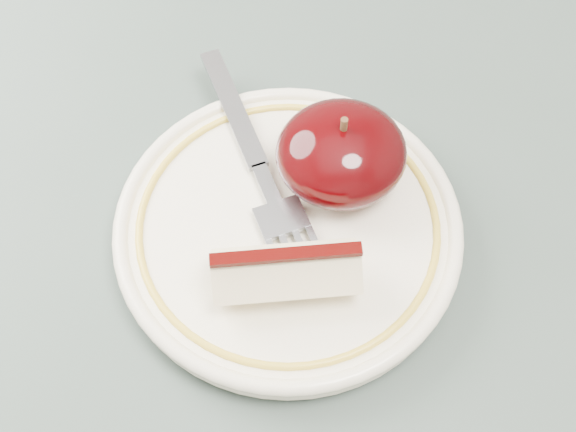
{
  "coord_description": "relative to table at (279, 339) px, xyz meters",
  "views": [
    {
      "loc": [
        -0.02,
        -0.2,
        1.15
      ],
      "look_at": [
        0.01,
        0.02,
        0.78
      ],
      "focal_mm": 50.0,
      "sensor_mm": 36.0,
      "label": 1
    }
  ],
  "objects": [
    {
      "name": "table",
      "position": [
        0.0,
        0.0,
        0.0
      ],
      "size": [
        0.9,
        0.9,
        0.75
      ],
      "color": "brown",
      "rests_on": "ground"
    },
    {
      "name": "plate",
      "position": [
        0.01,
        0.02,
        0.1
      ],
      "size": [
        0.19,
        0.19,
        0.02
      ],
      "color": "white",
      "rests_on": "table"
    },
    {
      "name": "apple_half",
      "position": [
        0.04,
        0.05,
        0.13
      ],
      "size": [
        0.07,
        0.07,
        0.05
      ],
      "color": "black",
      "rests_on": "plate"
    },
    {
      "name": "apple_wedge",
      "position": [
        0.0,
        -0.01,
        0.12
      ],
      "size": [
        0.08,
        0.04,
        0.04
      ],
      "rotation": [
        0.0,
        0.0,
        -0.04
      ],
      "color": "#FFEDBB",
      "rests_on": "plate"
    },
    {
      "name": "fork",
      "position": [
        -0.0,
        0.06,
        0.11
      ],
      "size": [
        0.06,
        0.17,
        0.0
      ],
      "rotation": [
        0.0,
        0.0,
        1.81
      ],
      "color": "gray",
      "rests_on": "plate"
    }
  ]
}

